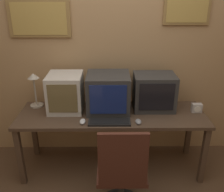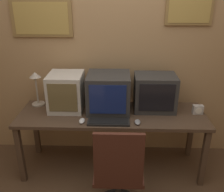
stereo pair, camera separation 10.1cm
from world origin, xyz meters
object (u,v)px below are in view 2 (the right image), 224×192
mouse_near_keyboard (138,122)px  mouse_far_corner (82,121)px  monitor_left (66,92)px  keyboard_main (109,122)px  monitor_center (109,93)px  office_chair (118,178)px  monitor_right (155,92)px  desk_lamp (36,84)px  desk_clock (198,110)px

mouse_near_keyboard → mouse_far_corner: same height
monitor_left → mouse_near_keyboard: 0.86m
keyboard_main → mouse_far_corner: (-0.27, 0.01, 0.00)m
monitor_left → monitor_center: 0.47m
mouse_far_corner → office_chair: 0.68m
monitor_right → desk_lamp: size_ratio=1.14×
monitor_center → monitor_right: 0.51m
mouse_near_keyboard → mouse_far_corner: 0.57m
monitor_left → keyboard_main: size_ratio=0.96×
desk_clock → office_chair: office_chair is taller
mouse_far_corner → monitor_left: bearing=123.3°
desk_clock → desk_lamp: 1.82m
monitor_center → desk_lamp: (-0.83, 0.11, 0.05)m
keyboard_main → desk_lamp: bearing=153.6°
mouse_near_keyboard → keyboard_main: bearing=180.0°
keyboard_main → desk_lamp: desk_lamp is taller
monitor_right → office_chair: size_ratio=0.47×
desk_clock → monitor_right: bearing=166.6°
monitor_center → mouse_near_keyboard: bearing=-45.2°
keyboard_main → office_chair: office_chair is taller
desk_lamp → monitor_left: bearing=-14.2°
monitor_center → mouse_near_keyboard: monitor_center is taller
monitor_center → monitor_right: (0.51, 0.04, -0.01)m
monitor_left → monitor_center: (0.47, -0.02, 0.00)m
desk_lamp → office_chair: (0.95, -0.89, -0.55)m
mouse_far_corner → office_chair: bearing=-51.7°
monitor_center → mouse_far_corner: monitor_center is taller
desk_lamp → keyboard_main: bearing=-26.4°
keyboard_main → monitor_center: bearing=92.2°
desk_lamp → office_chair: bearing=-43.1°
monitor_center → office_chair: monitor_center is taller
desk_clock → monitor_left: bearing=176.6°
monitor_right → desk_lamp: bearing=177.1°
mouse_near_keyboard → mouse_far_corner: size_ratio=0.97×
monitor_center → desk_lamp: size_ratio=1.16×
monitor_left → desk_clock: bearing=-3.4°
monitor_left → monitor_right: bearing=1.4°
monitor_left → mouse_far_corner: (0.21, -0.32, -0.19)m
monitor_right → monitor_left: bearing=-178.6°
mouse_far_corner → office_chair: (0.38, -0.48, -0.31)m
monitor_center → mouse_far_corner: bearing=-130.8°
monitor_center → mouse_near_keyboard: size_ratio=4.35×
monitor_right → desk_clock: 0.50m
keyboard_main → mouse_near_keyboard: size_ratio=4.03×
keyboard_main → mouse_far_corner: size_ratio=3.90×
monitor_left → office_chair: bearing=-53.6°
monitor_right → desk_lamp: 1.35m
monitor_center → monitor_right: size_ratio=1.02×
monitor_center → keyboard_main: (0.01, -0.31, -0.19)m
mouse_near_keyboard → desk_lamp: (-1.14, 0.42, 0.25)m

